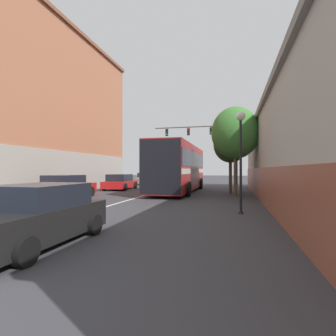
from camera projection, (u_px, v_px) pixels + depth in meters
name	position (u px, v px, depth m)	size (l,w,h in m)	color
lane_center_line	(145.00, 195.00, 18.20)	(0.14, 43.58, 0.01)	silver
building_left_brick	(26.00, 111.00, 22.57)	(10.25, 18.57, 13.38)	#A86647
bus	(179.00, 166.00, 21.11)	(2.99, 11.61, 3.68)	maroon
hatchback_foreground	(36.00, 216.00, 6.26)	(1.99, 3.93, 1.43)	black
parked_car_left_near	(120.00, 182.00, 23.59)	(2.30, 4.66, 1.37)	red
parked_car_left_mid	(66.00, 187.00, 16.40)	(2.15, 4.25, 1.44)	red
parked_car_left_far	(146.00, 179.00, 31.82)	(2.23, 4.13, 1.40)	slate
traffic_signal_gantry	(208.00, 139.00, 28.86)	(9.24, 0.36, 6.88)	#514C47
street_lamp	(241.00, 147.00, 10.57)	(0.37, 0.37, 4.14)	black
street_tree_near	(230.00, 144.00, 19.81)	(2.54, 2.29, 5.11)	brown
street_tree_far	(235.00, 133.00, 17.47)	(3.16, 2.84, 5.98)	brown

